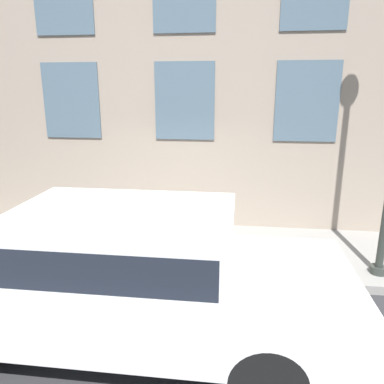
{
  "coord_description": "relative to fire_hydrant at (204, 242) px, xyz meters",
  "views": [
    {
      "loc": [
        -5.43,
        -1.14,
        3.05
      ],
      "look_at": [
        0.69,
        -0.37,
        1.35
      ],
      "focal_mm": 35.0,
      "sensor_mm": 36.0,
      "label": 1
    }
  ],
  "objects": [
    {
      "name": "person",
      "position": [
        0.4,
        0.45,
        0.29
      ],
      "size": [
        0.27,
        0.18,
        1.11
      ],
      "rotation": [
        0.0,
        0.0,
        -1.45
      ],
      "color": "#726651",
      "rests_on": "sidewalk"
    },
    {
      "name": "building_facade",
      "position": [
        2.06,
        0.59,
        4.2
      ],
      "size": [
        0.33,
        40.0,
        9.43
      ],
      "color": "gray",
      "rests_on": "ground_plane"
    },
    {
      "name": "fire_hydrant",
      "position": [
        0.0,
        0.0,
        0.0
      ],
      "size": [
        0.32,
        0.44,
        0.74
      ],
      "color": "#2D7260",
      "rests_on": "sidewalk"
    },
    {
      "name": "ground_plane",
      "position": [
        -0.49,
        0.59,
        -0.52
      ],
      "size": [
        80.0,
        80.0,
        0.0
      ],
      "primitive_type": "plane",
      "color": "#2D2D30"
    },
    {
      "name": "sidewalk",
      "position": [
        0.71,
        0.59,
        -0.45
      ],
      "size": [
        2.41,
        60.0,
        0.14
      ],
      "color": "gray",
      "rests_on": "ground_plane"
    },
    {
      "name": "parked_car_white_near",
      "position": [
        -1.96,
        0.78,
        0.43
      ],
      "size": [
        2.1,
        5.39,
        1.7
      ],
      "color": "black",
      "rests_on": "ground_plane"
    }
  ]
}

